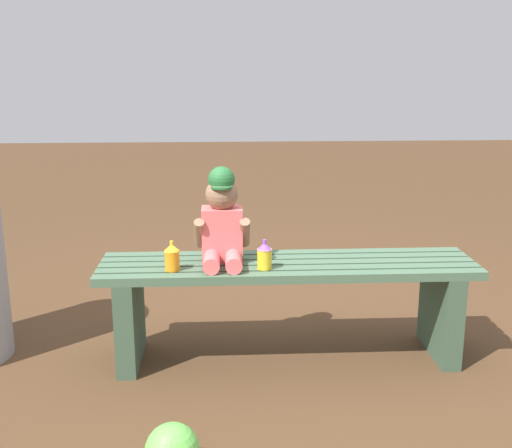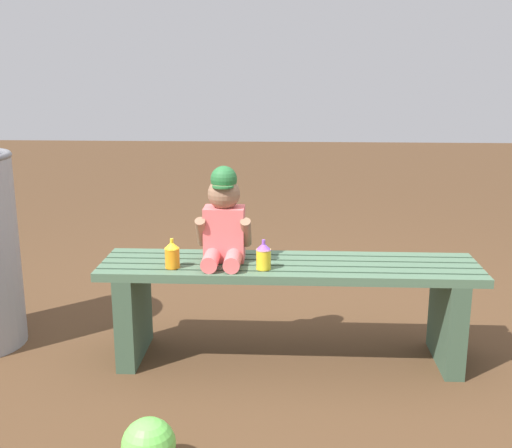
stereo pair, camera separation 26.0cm
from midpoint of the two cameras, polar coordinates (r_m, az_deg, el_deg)
The scene contains 6 objects.
ground_plane at distance 2.86m, azimuth 5.54°, elevation -11.87°, with size 16.00×16.00×0.00m, color #4C331E.
park_bench at distance 2.75m, azimuth 5.69°, elevation -6.36°, with size 1.59×0.37×0.44m.
child_figure at distance 2.67m, azimuth -0.11°, elevation 0.29°, with size 0.23×0.27×0.40m.
sippy_cup_left at distance 2.62m, azimuth -4.68°, elevation -2.73°, with size 0.06×0.06×0.12m.
sippy_cup_right at distance 2.60m, azimuth 3.55°, elevation -2.86°, with size 0.06×0.06×0.12m.
toy_ball at distance 2.13m, azimuth -5.94°, elevation -19.10°, with size 0.17×0.17×0.17m, color #66CC4C.
Camera 2 is at (-0.01, -2.57, 1.25)m, focal length 44.86 mm.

